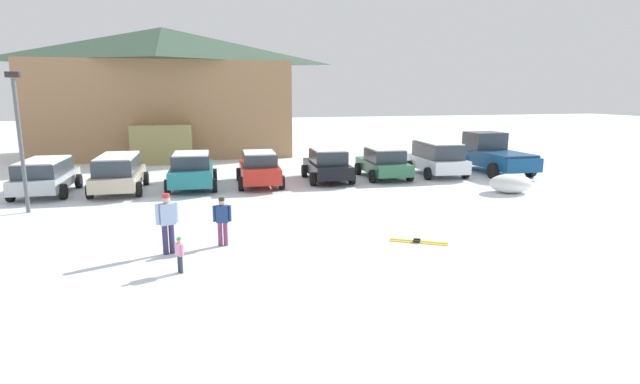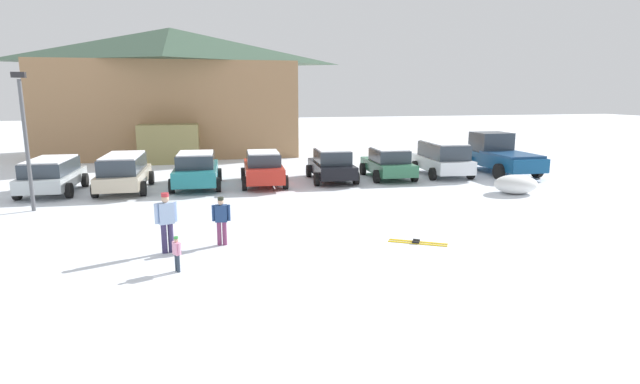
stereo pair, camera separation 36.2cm
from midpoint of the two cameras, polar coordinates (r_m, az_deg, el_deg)
name	(u,v)px [view 1 (the left image)]	position (r m, az deg, el deg)	size (l,w,h in m)	color
ground	(397,322)	(9.93, 7.76, -14.54)	(160.00, 160.00, 0.00)	white
ski_lodge	(165,91)	(37.53, -17.55, 10.94)	(17.56, 11.21, 8.76)	#9D7650
parked_silver_wagon	(45,175)	(24.54, -29.27, 1.68)	(2.32, 4.30, 1.52)	#B3BDC1
parked_beige_suv	(119,172)	(23.80, -22.43, 2.13)	(2.27, 4.62, 1.63)	#B9AC92
parked_teal_hatchback	(192,170)	(23.77, -14.84, 2.47)	(2.44, 4.65, 1.63)	#1F747B
parked_red_sedan	(259,168)	(23.83, -7.40, 2.75)	(2.31, 4.48, 1.61)	red
parked_black_sedan	(327,165)	(24.75, 0.43, 3.14)	(2.34, 4.18, 1.61)	black
parked_green_coupe	(384,163)	(25.76, 6.88, 3.33)	(2.34, 4.14, 1.56)	#2F6B4A
parked_white_suv	(437,158)	(27.10, 12.87, 3.86)	(2.50, 4.32, 1.79)	white
pickup_truck	(492,154)	(29.00, 18.76, 4.10)	(2.57, 5.48, 2.15)	navy
skier_teen_in_navy_coat	(222,219)	(14.49, -11.81, -3.01)	(0.52, 0.25, 1.41)	#77355D
skier_child_in_pink_snowsuit	(180,253)	(12.66, -16.54, -6.70)	(0.22, 0.30, 0.89)	#2D3949
skier_adult_in_blue_parka	(167,220)	(14.11, -17.75, -3.07)	(0.59, 0.36, 1.67)	#362E55
pair_of_skis	(418,242)	(14.94, 10.46, -5.60)	(1.60, 1.12, 0.08)	yellow
lamp_post	(20,134)	(20.93, -31.54, 5.64)	(0.44, 0.24, 5.03)	#515459
plowed_snow_pile	(511,183)	(23.36, 20.56, 0.92)	(1.92, 1.53, 0.81)	white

